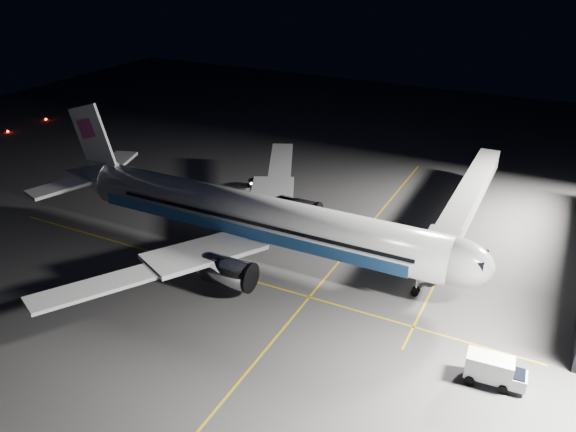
% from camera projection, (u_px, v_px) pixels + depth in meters
% --- Properties ---
extents(ground, '(200.00, 200.00, 0.00)m').
position_uv_depth(ground, '(259.00, 253.00, 72.30)').
color(ground, '#4C4C4F').
rests_on(ground, ground).
extents(guide_line_main, '(0.25, 80.00, 0.01)m').
position_uv_depth(guide_line_main, '(330.00, 272.00, 68.22)').
color(guide_line_main, gold).
rests_on(guide_line_main, ground).
extents(guide_line_cross, '(70.00, 0.25, 0.01)m').
position_uv_depth(guide_line_cross, '(234.00, 276.00, 67.51)').
color(guide_line_cross, gold).
rests_on(guide_line_cross, ground).
extents(guide_line_side, '(0.25, 40.00, 0.01)m').
position_uv_depth(guide_line_side, '(448.00, 258.00, 71.32)').
color(guide_line_side, gold).
rests_on(guide_line_side, ground).
extents(airliner, '(61.48, 54.22, 16.64)m').
position_uv_depth(airliner, '(250.00, 216.00, 70.46)').
color(airliner, silver).
rests_on(airliner, ground).
extents(jet_bridge, '(3.60, 34.40, 6.30)m').
position_uv_depth(jet_bridge, '(466.00, 201.00, 75.73)').
color(jet_bridge, '#B2B2B7').
rests_on(jet_bridge, ground).
extents(service_truck, '(5.45, 2.64, 2.72)m').
position_uv_depth(service_truck, '(495.00, 370.00, 50.61)').
color(service_truck, white).
rests_on(service_truck, ground).
extents(baggage_tug, '(2.91, 2.58, 1.78)m').
position_uv_depth(baggage_tug, '(257.00, 183.00, 91.21)').
color(baggage_tug, black).
rests_on(baggage_tug, ground).
extents(safety_cone_a, '(0.41, 0.41, 0.62)m').
position_uv_depth(safety_cone_a, '(245.00, 225.00, 78.88)').
color(safety_cone_a, '#F8560A').
rests_on(safety_cone_a, ground).
extents(safety_cone_b, '(0.44, 0.44, 0.66)m').
position_uv_depth(safety_cone_b, '(268.00, 228.00, 78.02)').
color(safety_cone_b, '#F8560A').
rests_on(safety_cone_b, ground).
extents(safety_cone_c, '(0.40, 0.40, 0.60)m').
position_uv_depth(safety_cone_c, '(259.00, 199.00, 86.61)').
color(safety_cone_c, '#F8560A').
rests_on(safety_cone_c, ground).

